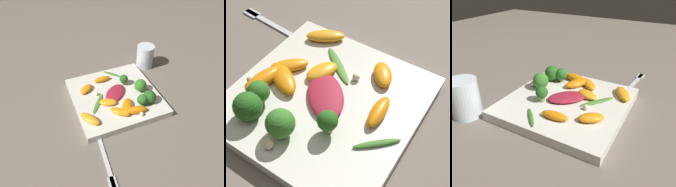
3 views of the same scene
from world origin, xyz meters
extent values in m
plane|color=#6B6056|center=(0.00, 0.00, 0.00)|extent=(2.40, 2.40, 0.00)
cube|color=silver|center=(0.00, 0.00, 0.01)|extent=(0.29, 0.29, 0.02)
cylinder|color=silver|center=(-0.15, 0.19, 0.05)|extent=(0.07, 0.07, 0.09)
cube|color=silver|center=(0.22, -0.12, 0.00)|extent=(0.16, 0.03, 0.01)
cube|color=silver|center=(0.28, -0.12, 0.00)|extent=(0.04, 0.02, 0.01)
ellipsoid|color=maroon|center=(0.00, 0.00, 0.03)|extent=(0.11, 0.11, 0.01)
ellipsoid|color=orange|center=(0.03, -0.04, 0.03)|extent=(0.05, 0.07, 0.02)
ellipsoid|color=orange|center=(-0.09, -0.02, 0.03)|extent=(0.03, 0.06, 0.02)
ellipsoid|color=orange|center=(0.09, -0.02, 0.03)|extent=(0.07, 0.07, 0.02)
ellipsoid|color=orange|center=(0.10, 0.03, 0.03)|extent=(0.04, 0.08, 0.02)
ellipsoid|color=orange|center=(0.08, -0.12, 0.03)|extent=(0.08, 0.06, 0.02)
ellipsoid|color=orange|center=(0.08, 0.01, 0.03)|extent=(0.08, 0.07, 0.02)
ellipsoid|color=orange|center=(-0.05, -0.09, 0.03)|extent=(0.06, 0.06, 0.02)
cylinder|color=#7A9E51|center=(0.01, 0.09, 0.03)|extent=(0.02, 0.02, 0.01)
sphere|color=#387A28|center=(0.01, 0.09, 0.05)|extent=(0.04, 0.04, 0.04)
cylinder|color=#84AD5B|center=(-0.04, 0.05, 0.03)|extent=(0.01, 0.01, 0.02)
sphere|color=#26601E|center=(-0.04, 0.05, 0.05)|extent=(0.03, 0.03, 0.03)
cylinder|color=#84AD5B|center=(0.08, 0.06, 0.03)|extent=(0.01, 0.01, 0.01)
sphere|color=#2D6B23|center=(0.08, 0.06, 0.05)|extent=(0.03, 0.03, 0.03)
cylinder|color=#7A9E51|center=(0.08, 0.09, 0.03)|extent=(0.01, 0.01, 0.01)
sphere|color=#26601E|center=(0.08, 0.09, 0.05)|extent=(0.04, 0.04, 0.04)
ellipsoid|color=#3D7528|center=(-0.11, 0.03, 0.03)|extent=(0.06, 0.06, 0.01)
ellipsoid|color=#47842D|center=(0.02, -0.07, 0.03)|extent=(0.08, 0.07, 0.00)
sphere|color=beige|center=(0.12, 0.04, 0.03)|extent=(0.01, 0.01, 0.01)
sphere|color=beige|center=(0.02, 0.12, 0.03)|extent=(0.02, 0.02, 0.02)
sphere|color=beige|center=(-0.02, -0.06, 0.03)|extent=(0.01, 0.01, 0.01)
camera|label=1|loc=(0.51, -0.22, 0.54)|focal=35.00mm
camera|label=2|loc=(-0.19, 0.25, 0.41)|focal=50.00mm
camera|label=3|loc=(-0.41, -0.22, 0.31)|focal=35.00mm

